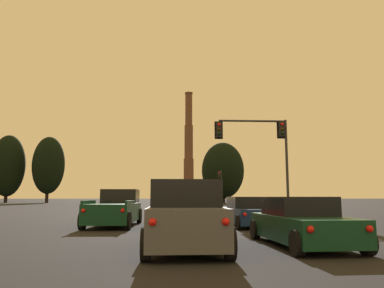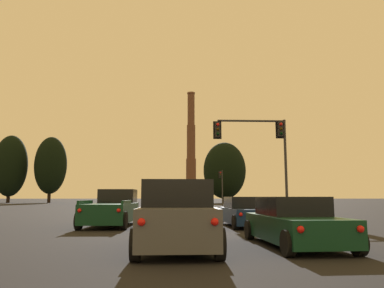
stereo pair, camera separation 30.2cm
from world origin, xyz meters
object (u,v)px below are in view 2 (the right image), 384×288
(hatchback_center_lane_front, at_px, (184,214))
(smokestack, at_px, (191,157))
(pickup_truck_left_lane_front, at_px, (113,209))
(sedan_right_lane_second, at_px, (294,223))
(suv_center_lane_second, at_px, (177,216))
(traffic_light_far_right, at_px, (221,182))
(sedan_right_lane_front, at_px, (245,212))
(traffic_light_overhead_right, at_px, (262,143))

(hatchback_center_lane_front, distance_m, smokestack, 162.41)
(pickup_truck_left_lane_front, relative_size, sedan_right_lane_second, 1.16)
(pickup_truck_left_lane_front, xyz_separation_m, suv_center_lane_second, (3.15, -8.58, 0.09))
(sedan_right_lane_second, height_order, suv_center_lane_second, suv_center_lane_second)
(pickup_truck_left_lane_front, xyz_separation_m, traffic_light_far_right, (10.66, 41.47, 2.94))
(pickup_truck_left_lane_front, height_order, smokestack, smokestack)
(sedan_right_lane_front, height_order, traffic_light_far_right, traffic_light_far_right)
(sedan_right_lane_second, relative_size, traffic_light_overhead_right, 0.71)
(hatchback_center_lane_front, bearing_deg, traffic_light_overhead_right, 55.40)
(pickup_truck_left_lane_front, xyz_separation_m, hatchback_center_lane_front, (3.53, -2.19, -0.14))
(pickup_truck_left_lane_front, relative_size, traffic_light_far_right, 0.97)
(sedan_right_lane_front, relative_size, smokestack, 0.09)
(hatchback_center_lane_front, xyz_separation_m, smokestack, (7.26, 161.04, 19.77))
(traffic_light_overhead_right, relative_size, traffic_light_far_right, 1.19)
(pickup_truck_left_lane_front, height_order, hatchback_center_lane_front, pickup_truck_left_lane_front)
(pickup_truck_left_lane_front, distance_m, hatchback_center_lane_front, 4.16)
(traffic_light_overhead_right, xyz_separation_m, traffic_light_far_right, (1.54, 35.33, -1.40))
(sedan_right_lane_front, xyz_separation_m, suv_center_lane_second, (-3.37, -7.88, 0.23))
(sedan_right_lane_second, xyz_separation_m, hatchback_center_lane_front, (-3.07, 5.90, -0.00))
(sedan_right_lane_front, xyz_separation_m, sedan_right_lane_second, (0.08, -7.39, 0.00))
(pickup_truck_left_lane_front, bearing_deg, hatchback_center_lane_front, -30.36)
(sedan_right_lane_front, distance_m, traffic_light_overhead_right, 8.58)
(suv_center_lane_second, relative_size, smokestack, 0.09)
(sedan_right_lane_front, distance_m, traffic_light_far_right, 42.49)
(traffic_light_overhead_right, distance_m, smokestack, 153.47)
(hatchback_center_lane_front, relative_size, smokestack, 0.08)
(traffic_light_far_right, bearing_deg, suv_center_lane_second, -98.52)
(suv_center_lane_second, relative_size, traffic_light_far_right, 0.86)
(pickup_truck_left_lane_front, height_order, suv_center_lane_second, suv_center_lane_second)
(pickup_truck_left_lane_front, bearing_deg, traffic_light_overhead_right, 35.45)
(traffic_light_far_right, bearing_deg, sedan_right_lane_second, -94.68)
(sedan_right_lane_second, xyz_separation_m, traffic_light_overhead_right, (2.52, 14.24, 4.47))
(pickup_truck_left_lane_front, relative_size, traffic_light_overhead_right, 0.82)
(suv_center_lane_second, distance_m, hatchback_center_lane_front, 6.40)
(smokestack, bearing_deg, hatchback_center_lane_front, -92.58)
(sedan_right_lane_second, distance_m, traffic_light_overhead_right, 15.13)
(sedan_right_lane_second, relative_size, smokestack, 0.09)
(smokestack, bearing_deg, traffic_light_far_right, -90.07)
(traffic_light_overhead_right, bearing_deg, sedan_right_lane_second, -100.03)
(sedan_right_lane_front, bearing_deg, hatchback_center_lane_front, -156.11)
(traffic_light_far_right, bearing_deg, traffic_light_overhead_right, -92.49)
(suv_center_lane_second, xyz_separation_m, smokestack, (7.64, 167.42, 19.54))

